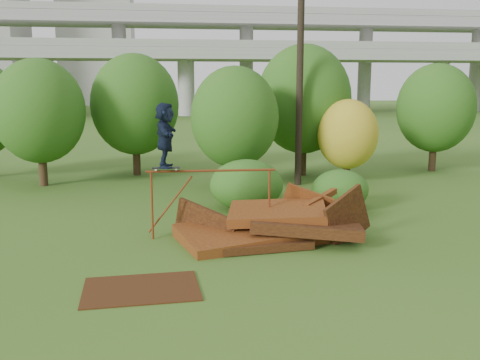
{
  "coord_description": "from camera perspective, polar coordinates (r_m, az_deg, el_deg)",
  "views": [
    {
      "loc": [
        -2.81,
        -12.48,
        4.24
      ],
      "look_at": [
        -0.8,
        2.0,
        1.6
      ],
      "focal_mm": 40.0,
      "sensor_mm": 36.0,
      "label": 1
    }
  ],
  "objects": [
    {
      "name": "shrub_left",
      "position": [
        18.1,
        0.7,
        -0.52
      ],
      "size": [
        2.49,
        2.3,
        1.73
      ],
      "primitive_type": "ellipsoid",
      "color": "#235617",
      "rests_on": "ground"
    },
    {
      "name": "ground",
      "position": [
        13.48,
        4.59,
        -8.13
      ],
      "size": [
        240.0,
        240.0,
        0.0
      ],
      "primitive_type": "plane",
      "color": "#2D5116",
      "rests_on": "ground"
    },
    {
      "name": "tree_1",
      "position": [
        25.34,
        -11.16,
        7.9
      ],
      "size": [
        4.04,
        4.04,
        5.63
      ],
      "color": "black",
      "rests_on": "ground"
    },
    {
      "name": "grind_rail",
      "position": [
        14.73,
        -3.1,
        -0.76
      ],
      "size": [
        3.55,
        0.19,
        1.92
      ],
      "color": "maroon",
      "rests_on": "ground"
    },
    {
      "name": "tree_5",
      "position": [
        27.73,
        20.14,
        7.21
      ],
      "size": [
        3.72,
        3.72,
        5.22
      ],
      "color": "black",
      "rests_on": "ground"
    },
    {
      "name": "tree_4",
      "position": [
        23.52,
        11.43,
        4.8
      ],
      "size": [
        2.61,
        2.61,
        3.6
      ],
      "color": "black",
      "rests_on": "ground"
    },
    {
      "name": "utility_pole",
      "position": [
        22.52,
        6.43,
        12.75
      ],
      "size": [
        1.4,
        0.28,
        10.36
      ],
      "color": "black",
      "rests_on": "ground"
    },
    {
      "name": "tree_0",
      "position": [
        23.68,
        -20.64,
        6.89
      ],
      "size": [
        3.75,
        3.75,
        5.29
      ],
      "color": "black",
      "rests_on": "ground"
    },
    {
      "name": "freeway_overpass",
      "position": [
        75.7,
        -5.94,
        14.79
      ],
      "size": [
        160.0,
        15.0,
        13.7
      ],
      "color": "gray",
      "rests_on": "ground"
    },
    {
      "name": "scrap_pile",
      "position": [
        14.79,
        3.36,
        -4.97
      ],
      "size": [
        5.55,
        3.19,
        1.89
      ],
      "color": "#4B1E0D",
      "rests_on": "ground"
    },
    {
      "name": "tree_3",
      "position": [
        25.04,
        6.81,
        8.54
      ],
      "size": [
        4.35,
        4.35,
        6.04
      ],
      "color": "black",
      "rests_on": "ground"
    },
    {
      "name": "skateboard",
      "position": [
        14.63,
        -7.9,
        1.28
      ],
      "size": [
        0.76,
        0.23,
        0.08
      ],
      "rotation": [
        0.0,
        0.0,
        -0.03
      ],
      "color": "black",
      "rests_on": "grind_rail"
    },
    {
      "name": "skater",
      "position": [
        14.52,
        -7.99,
        4.75
      ],
      "size": [
        0.61,
        1.65,
        1.75
      ],
      "primitive_type": "imported",
      "rotation": [
        0.0,
        0.0,
        1.51
      ],
      "color": "black",
      "rests_on": "skateboard"
    },
    {
      "name": "flat_plate",
      "position": [
        11.58,
        -10.48,
        -11.34
      ],
      "size": [
        2.48,
        1.84,
        0.03
      ],
      "primitive_type": "cube",
      "rotation": [
        0.0,
        0.0,
        0.05
      ],
      "color": "#3C1F0C",
      "rests_on": "ground"
    },
    {
      "name": "shrub_right",
      "position": [
        18.49,
        10.63,
        -1.02
      ],
      "size": [
        1.94,
        1.78,
        1.37
      ],
      "primitive_type": "ellipsoid",
      "color": "#235617",
      "rests_on": "ground"
    },
    {
      "name": "tree_2",
      "position": [
        21.39,
        -0.57,
        6.7
      ],
      "size": [
        3.51,
        3.51,
        4.95
      ],
      "color": "black",
      "rests_on": "ground"
    },
    {
      "name": "building_right",
      "position": [
        115.65,
        -14.92,
        14.74
      ],
      "size": [
        14.0,
        14.0,
        28.0
      ],
      "primitive_type": "cube",
      "color": "#9E9E99",
      "rests_on": "ground"
    }
  ]
}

